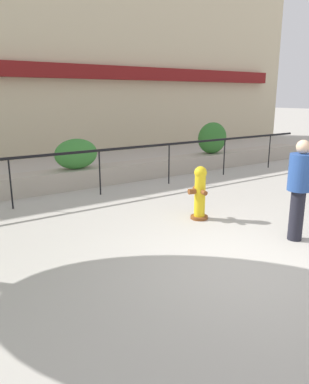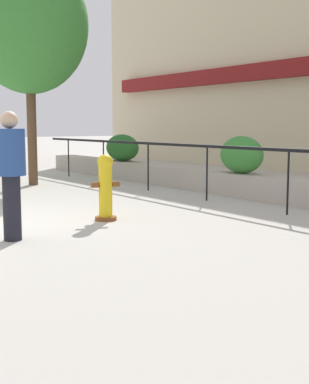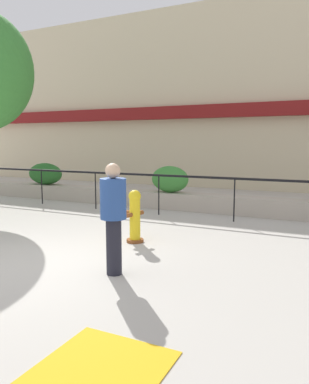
{
  "view_description": "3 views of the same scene",
  "coord_description": "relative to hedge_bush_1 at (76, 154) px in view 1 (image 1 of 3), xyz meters",
  "views": [
    {
      "loc": [
        -4.03,
        -3.39,
        2.43
      ],
      "look_at": [
        0.26,
        2.87,
        0.46
      ],
      "focal_mm": 35.0,
      "sensor_mm": 36.0,
      "label": 1
    },
    {
      "loc": [
        8.33,
        -2.23,
        1.54
      ],
      "look_at": [
        1.21,
        2.74,
        0.46
      ],
      "focal_mm": 50.0,
      "sensor_mm": 36.0,
      "label": 2
    },
    {
      "loc": [
        4.44,
        -4.52,
        2.05
      ],
      "look_at": [
        0.7,
        3.17,
        0.9
      ],
      "focal_mm": 35.0,
      "sensor_mm": 36.0,
      "label": 3
    }
  ],
  "objects": [
    {
      "name": "hedge_bush_2",
      "position": [
        4.93,
        0.0,
        0.12
      ],
      "size": [
        1.16,
        0.65,
        1.05
      ],
      "primitive_type": "ellipsoid",
      "color": "#2D6B28",
      "rests_on": "planter_wall_low"
    },
    {
      "name": "fence_railing_segment",
      "position": [
        0.14,
        -1.1,
        0.11
      ],
      "size": [
        15.0,
        0.05,
        1.15
      ],
      "color": "black",
      "rests_on": "ground"
    },
    {
      "name": "planter_wall_low",
      "position": [
        0.14,
        0.0,
        -0.66
      ],
      "size": [
        18.0,
        0.7,
        0.5
      ],
      "primitive_type": "cube",
      "color": "#ADA393",
      "rests_on": "ground"
    },
    {
      "name": "fire_hydrant",
      "position": [
        0.94,
        -3.95,
        -0.35
      ],
      "size": [
        0.47,
        0.48,
        1.08
      ],
      "color": "brown",
      "rests_on": "ground"
    },
    {
      "name": "building_facade",
      "position": [
        0.14,
        5.98,
        3.08
      ],
      "size": [
        30.0,
        1.36,
        8.0
      ],
      "color": "beige",
      "rests_on": "ground"
    },
    {
      "name": "pedestrian",
      "position": [
        1.56,
        -5.74,
        0.08
      ],
      "size": [
        0.56,
        0.56,
        1.73
      ],
      "color": "black",
      "rests_on": "ground"
    },
    {
      "name": "hedge_bush_1",
      "position": [
        0.0,
        0.0,
        0.0
      ],
      "size": [
        1.2,
        0.59,
        0.81
      ],
      "primitive_type": "ellipsoid",
      "color": "#387F33",
      "rests_on": "planter_wall_low"
    },
    {
      "name": "ground_plane",
      "position": [
        0.14,
        -6.0,
        -0.91
      ],
      "size": [
        120.0,
        120.0,
        0.0
      ],
      "primitive_type": "plane",
      "color": "#B2ADA3"
    }
  ]
}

